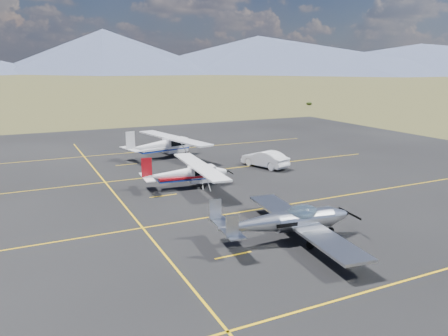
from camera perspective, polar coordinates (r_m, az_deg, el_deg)
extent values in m
plane|color=#383D1C|center=(25.82, 3.68, -7.20)|extent=(1600.00, 1600.00, 0.00)
cube|color=black|center=(31.79, -2.50, -3.21)|extent=(72.00, 72.00, 0.02)
cube|color=#B8BBBF|center=(23.67, 10.09, -7.12)|extent=(2.77, 10.39, 0.14)
ellipsoid|color=#99BFD8|center=(23.48, 10.14, -5.87)|extent=(1.98, 1.27, 0.94)
cube|color=#B8BBBF|center=(21.88, 0.34, -7.74)|extent=(1.17, 3.49, 0.07)
cube|color=#B8BBBF|center=(20.54, 1.08, -7.64)|extent=(0.63, 0.14, 1.14)
cube|color=#B8BBBF|center=(22.77, -1.13, -5.51)|extent=(0.63, 0.14, 1.14)
cylinder|color=black|center=(24.80, 13.75, -7.95)|extent=(0.40, 0.14, 0.39)
cylinder|color=black|center=(22.69, 11.23, -9.77)|extent=(0.47, 0.17, 0.46)
cylinder|color=black|center=(24.90, 8.02, -7.51)|extent=(0.47, 0.17, 0.46)
cube|color=white|center=(33.29, -2.91, -0.77)|extent=(2.04, 1.17, 1.21)
cube|color=white|center=(33.09, -3.22, 0.26)|extent=(2.13, 9.90, 0.13)
cube|color=black|center=(33.23, -2.92, -0.35)|extent=(1.51, 1.17, 0.49)
cube|color=#A80E16|center=(32.97, -4.83, -1.09)|extent=(4.53, 1.38, 0.16)
cube|color=#A80E16|center=(32.06, -10.07, 0.05)|extent=(0.76, 0.12, 1.43)
cube|color=white|center=(32.23, -10.02, -1.18)|extent=(0.89, 2.90, 0.05)
cylinder|color=black|center=(33.85, -1.03, -1.87)|extent=(0.33, 0.11, 0.32)
cylinder|color=black|center=(32.54, -2.82, -2.45)|extent=(0.40, 0.15, 0.39)
cylinder|color=black|center=(34.26, -3.82, -1.65)|extent=(0.40, 0.15, 0.39)
cube|color=silver|center=(44.64, -6.37, 3.01)|extent=(2.52, 1.68, 1.42)
cube|color=silver|center=(44.41, -6.63, 3.91)|extent=(4.08, 11.64, 0.15)
cube|color=black|center=(44.59, -6.38, 3.38)|extent=(1.91, 1.58, 0.58)
cube|color=silver|center=(43.97, -7.88, 2.67)|extent=(5.39, 2.33, 0.19)
cube|color=silver|center=(42.13, -12.13, 3.55)|extent=(0.89, 0.26, 1.68)
cube|color=silver|center=(42.28, -12.07, 2.43)|extent=(1.49, 3.45, 0.06)
cylinder|color=black|center=(45.53, -4.89, 2.07)|extent=(0.39, 0.18, 0.38)
cylinder|color=black|center=(43.73, -5.93, 1.64)|extent=(0.48, 0.23, 0.46)
cylinder|color=black|center=(45.57, -7.42, 2.07)|extent=(0.48, 0.23, 0.46)
imported|color=white|center=(39.57, 5.37, 1.18)|extent=(2.92, 4.83, 1.50)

